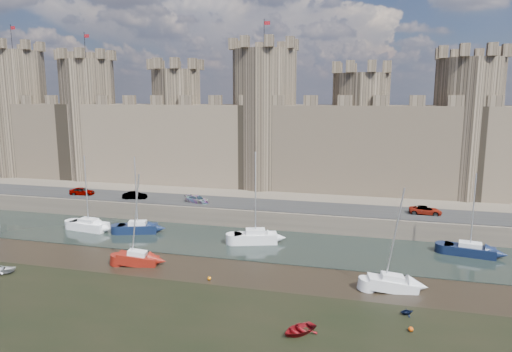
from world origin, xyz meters
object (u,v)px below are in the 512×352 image
(car_1, at_px, (135,195))
(car_3, at_px, (425,210))
(sailboat_5, at_px, (392,283))
(car_2, at_px, (197,199))
(sailboat_0, at_px, (89,225))
(car_0, at_px, (82,191))
(sailboat_4, at_px, (138,258))
(sailboat_3, at_px, (470,249))
(sailboat_1, at_px, (138,227))
(sailboat_2, at_px, (255,237))

(car_1, xyz_separation_m, car_3, (41.77, 1.47, -0.01))
(car_1, relative_size, sailboat_5, 0.36)
(car_2, distance_m, sailboat_0, 15.27)
(car_0, xyz_separation_m, sailboat_4, (20.18, -19.14, -2.41))
(sailboat_3, bearing_deg, car_1, -177.94)
(sailboat_1, distance_m, sailboat_2, 16.19)
(sailboat_0, height_order, sailboat_2, sailboat_2)
(car_1, distance_m, car_3, 41.80)
(sailboat_2, bearing_deg, sailboat_1, 161.24)
(sailboat_1, height_order, sailboat_2, sailboat_2)
(sailboat_4, bearing_deg, sailboat_1, 106.57)
(sailboat_0, bearing_deg, sailboat_5, -6.38)
(car_1, bearing_deg, sailboat_1, -162.61)
(car_0, relative_size, sailboat_0, 0.37)
(car_2, distance_m, sailboat_3, 36.53)
(car_0, relative_size, sailboat_3, 0.40)
(car_1, relative_size, sailboat_3, 0.38)
(sailboat_0, bearing_deg, sailboat_3, 10.35)
(sailboat_4, bearing_deg, sailboat_0, 130.17)
(car_2, bearing_deg, car_0, 105.34)
(car_1, distance_m, sailboat_2, 22.93)
(car_0, relative_size, car_3, 0.91)
(car_2, bearing_deg, sailboat_5, -108.33)
(car_1, height_order, car_3, car_1)
(sailboat_2, xyz_separation_m, sailboat_5, (15.86, -10.05, -0.16))
(sailboat_1, bearing_deg, car_3, -3.08)
(car_0, relative_size, car_2, 1.02)
(sailboat_1, relative_size, sailboat_4, 1.02)
(car_2, xyz_separation_m, sailboat_5, (26.95, -18.71, -2.32))
(sailboat_5, bearing_deg, car_0, 148.07)
(car_2, height_order, sailboat_5, sailboat_5)
(sailboat_0, xyz_separation_m, sailboat_3, (48.00, 2.29, -0.05))
(car_1, height_order, sailboat_4, sailboat_4)
(car_1, bearing_deg, car_2, -102.86)
(sailboat_1, height_order, sailboat_5, sailboat_1)
(car_0, bearing_deg, sailboat_1, -128.99)
(car_2, relative_size, sailboat_2, 0.33)
(car_0, xyz_separation_m, sailboat_2, (30.68, -9.03, -2.26))
(car_0, xyz_separation_m, sailboat_5, (46.54, -19.08, -2.43))
(car_0, xyz_separation_m, car_2, (19.59, -0.38, -0.10))
(sailboat_2, relative_size, sailboat_5, 1.15)
(car_1, xyz_separation_m, sailboat_4, (10.66, -18.67, -2.35))
(car_1, bearing_deg, sailboat_4, -163.70)
(car_1, height_order, sailboat_1, sailboat_1)
(car_0, relative_size, sailboat_2, 0.33)
(sailboat_0, bearing_deg, car_3, 20.86)
(sailboat_3, bearing_deg, sailboat_2, -165.22)
(car_2, bearing_deg, sailboat_0, 142.84)
(car_3, height_order, sailboat_3, sailboat_3)
(car_0, bearing_deg, sailboat_2, -114.08)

